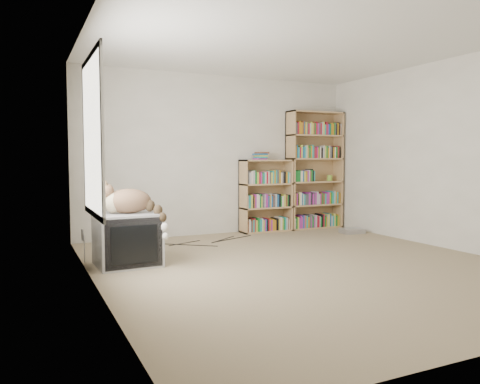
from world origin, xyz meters
name	(u,v)px	position (x,y,z in m)	size (l,w,h in m)	color
floor	(305,265)	(0.00, 0.00, 0.00)	(4.50, 5.00, 0.01)	tan
wall_back	(219,155)	(0.00, 2.50, 1.25)	(4.50, 0.02, 2.50)	white
wall_left	(95,152)	(-2.25, 0.00, 1.25)	(0.02, 5.00, 2.50)	white
wall_right	(452,154)	(2.25, 0.00, 1.25)	(0.02, 5.00, 2.50)	white
ceiling	(307,37)	(0.00, 0.00, 2.50)	(4.50, 5.00, 0.02)	white
window	(92,136)	(-2.24, 0.20, 1.40)	(0.02, 1.22, 1.52)	white
crt_tv	(127,239)	(-1.80, 0.86, 0.29)	(0.69, 0.64, 0.58)	#9E9DA0
cat	(133,204)	(-1.73, 0.81, 0.69)	(0.73, 0.61, 0.60)	#3C2718
bookcase_tall	(314,174)	(1.70, 2.36, 0.94)	(0.99, 0.30, 1.99)	tan
bookcase_short	(265,199)	(0.76, 2.36, 0.54)	(0.86, 0.30, 1.18)	tan
book_stack	(261,156)	(0.67, 2.36, 1.24)	(0.18, 0.23, 0.12)	#A41529
green_mug	(329,178)	(2.01, 2.34, 0.86)	(0.09, 0.09, 0.10)	#8BC237
framed_print	(309,175)	(1.66, 2.44, 0.91)	(0.15, 0.01, 0.20)	black
dvd_player	(352,231)	(1.93, 1.60, 0.04)	(0.35, 0.25, 0.08)	#A8A8AC
wall_outlet	(82,235)	(-2.24, 1.20, 0.32)	(0.01, 0.08, 0.13)	silver
floor_cables	(221,242)	(-0.29, 1.74, 0.00)	(1.20, 0.70, 0.01)	black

